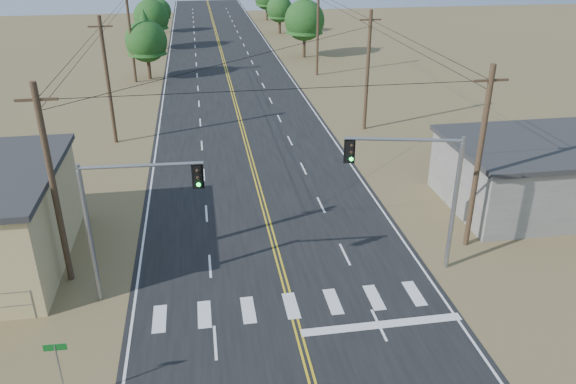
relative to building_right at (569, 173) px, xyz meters
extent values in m
cube|color=black|center=(-19.00, 14.00, -1.99)|extent=(15.00, 200.00, 0.02)
cube|color=gray|center=(0.00, 0.00, 0.00)|extent=(15.00, 8.00, 4.00)
cylinder|color=gray|center=(-30.50, -7.00, -1.25)|extent=(0.06, 0.06, 1.50)
cylinder|color=#4C3826|center=(-29.50, -4.00, 3.00)|extent=(0.30, 0.30, 10.00)
cube|color=#4C3826|center=(-29.50, -4.00, 7.20)|extent=(1.80, 0.12, 0.12)
cylinder|color=#4C3826|center=(-29.50, 16.00, 3.00)|extent=(0.30, 0.30, 10.00)
cube|color=#4C3826|center=(-29.50, 16.00, 7.20)|extent=(1.80, 0.12, 0.12)
cylinder|color=#4C3826|center=(-29.50, 36.00, 3.00)|extent=(0.30, 0.30, 10.00)
cylinder|color=#4C3826|center=(-8.50, -4.00, 3.00)|extent=(0.30, 0.30, 10.00)
cube|color=#4C3826|center=(-8.50, -4.00, 7.20)|extent=(1.80, 0.12, 0.12)
cylinder|color=#4C3826|center=(-8.50, 16.00, 3.00)|extent=(0.30, 0.30, 10.00)
cube|color=#4C3826|center=(-8.50, 16.00, 7.20)|extent=(1.80, 0.12, 0.12)
cylinder|color=#4C3826|center=(-8.50, 36.00, 3.00)|extent=(0.30, 0.30, 10.00)
cylinder|color=gray|center=(-27.82, -6.00, 1.31)|extent=(0.23, 0.23, 6.62)
cylinder|color=gray|center=(-27.82, -6.00, 4.62)|extent=(0.17, 0.17, 0.57)
cylinder|color=gray|center=(-25.20, -6.12, 4.71)|extent=(5.26, 0.40, 0.15)
cube|color=black|center=(-22.85, -6.24, 4.10)|extent=(0.34, 0.30, 1.04)
sphere|color=black|center=(-22.84, -6.41, 4.43)|extent=(0.19, 0.19, 0.19)
sphere|color=black|center=(-22.84, -6.41, 4.10)|extent=(0.19, 0.19, 0.19)
sphere|color=#0CE533|center=(-22.84, -6.41, 3.77)|extent=(0.19, 0.19, 0.19)
cylinder|color=gray|center=(-10.54, -6.00, 1.42)|extent=(0.23, 0.23, 6.84)
cylinder|color=gray|center=(-10.54, -6.00, 4.84)|extent=(0.18, 0.18, 0.59)
cylinder|color=gray|center=(-13.24, -5.40, 4.93)|extent=(5.43, 1.35, 0.16)
cube|color=black|center=(-15.65, -4.86, 4.30)|extent=(0.40, 0.36, 1.07)
sphere|color=black|center=(-15.62, -5.04, 4.64)|extent=(0.20, 0.20, 0.20)
sphere|color=black|center=(-15.62, -5.04, 4.30)|extent=(0.20, 0.20, 0.20)
sphere|color=#0CE533|center=(-15.62, -5.04, 3.96)|extent=(0.20, 0.20, 0.20)
cylinder|color=gray|center=(-28.17, -12.40, -0.66)|extent=(0.06, 0.06, 2.68)
cube|color=#0D5D1B|center=(-28.17, -12.40, 0.58)|extent=(0.81, 0.06, 0.27)
cylinder|color=#3F2D1E|center=(-28.00, 37.27, -0.59)|extent=(0.40, 0.40, 2.81)
cone|color=#154B19|center=(-28.00, 37.27, 3.31)|extent=(4.37, 4.37, 5.00)
sphere|color=#154B19|center=(-28.00, 37.27, 2.29)|extent=(4.68, 4.68, 4.68)
cylinder|color=#3F2D1E|center=(-28.40, 54.68, -0.53)|extent=(0.45, 0.45, 2.95)
cone|color=#154B19|center=(-28.40, 54.68, 3.57)|extent=(4.58, 4.58, 5.24)
sphere|color=#154B19|center=(-28.40, 54.68, 2.50)|extent=(4.91, 4.91, 4.91)
cylinder|color=#3F2D1E|center=(-28.00, 69.27, -0.86)|extent=(0.41, 0.41, 2.29)
cone|color=#154B19|center=(-28.00, 69.27, 2.32)|extent=(3.56, 3.56, 4.07)
sphere|color=#154B19|center=(-28.00, 69.27, 1.49)|extent=(3.81, 3.81, 3.81)
cylinder|color=#3F2D1E|center=(-8.13, 46.05, -0.41)|extent=(0.41, 0.41, 3.17)
cone|color=#154B19|center=(-8.13, 46.05, 3.99)|extent=(4.93, 4.93, 5.64)
sphere|color=#154B19|center=(-8.13, 46.05, 2.85)|extent=(5.29, 5.29, 5.29)
cylinder|color=#3F2D1E|center=(-8.62, 65.15, -0.73)|extent=(0.44, 0.44, 2.54)
cone|color=#154B19|center=(-8.62, 65.15, 2.80)|extent=(3.95, 3.95, 4.52)
sphere|color=#154B19|center=(-8.62, 65.15, 1.88)|extent=(4.24, 4.24, 4.24)
cylinder|color=#3F2D1E|center=(-8.82, 80.13, -0.66)|extent=(0.41, 0.41, 2.67)
camera|label=1|loc=(-22.57, -28.98, 13.93)|focal=35.00mm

